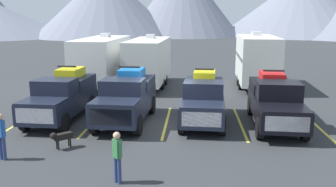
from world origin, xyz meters
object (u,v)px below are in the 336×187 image
(pickup_truck_c, at_px, (204,99))
(dog, at_px, (61,137))
(pickup_truck_b, at_px, (126,97))
(pickup_truck_d, at_px, (275,100))
(camper_trailer_a, at_px, (102,59))
(person_b, at_px, (1,133))
(person_a, at_px, (117,154))
(camper_trailer_b, at_px, (149,60))
(pickup_truck_a, at_px, (62,96))
(camper_trailer_c, at_px, (257,59))

(pickup_truck_c, relative_size, dog, 6.94)
(pickup_truck_b, relative_size, pickup_truck_d, 0.92)
(camper_trailer_a, height_order, person_b, camper_trailer_a)
(person_a, bearing_deg, camper_trailer_b, 93.41)
(pickup_truck_c, relative_size, camper_trailer_a, 0.63)
(person_b, bearing_deg, pickup_truck_b, 55.10)
(pickup_truck_a, distance_m, person_b, 5.39)
(person_b, bearing_deg, camper_trailer_c, 51.67)
(person_b, relative_size, dog, 2.24)
(pickup_truck_a, xyz_separation_m, camper_trailer_c, (10.86, 8.74, 0.88))
(camper_trailer_b, bearing_deg, person_b, -104.32)
(person_a, distance_m, dog, 3.98)
(pickup_truck_b, xyz_separation_m, camper_trailer_b, (-0.01, 8.84, 0.73))
(person_a, relative_size, person_b, 0.96)
(camper_trailer_b, xyz_separation_m, person_a, (0.92, -15.51, -0.99))
(camper_trailer_c, bearing_deg, camper_trailer_b, -178.74)
(pickup_truck_b, xyz_separation_m, camper_trailer_a, (-3.28, 8.59, 0.77))
(pickup_truck_a, distance_m, camper_trailer_c, 13.96)
(pickup_truck_d, bearing_deg, pickup_truck_c, 175.31)
(pickup_truck_d, distance_m, dog, 9.73)
(camper_trailer_a, xyz_separation_m, person_b, (-0.29, -13.70, -1.00))
(person_a, bearing_deg, camper_trailer_a, 105.37)
(pickup_truck_b, bearing_deg, pickup_truck_a, 175.27)
(pickup_truck_a, height_order, person_a, pickup_truck_a)
(pickup_truck_a, relative_size, pickup_truck_c, 1.05)
(pickup_truck_c, height_order, person_b, pickup_truck_c)
(camper_trailer_a, xyz_separation_m, dog, (1.40, -12.48, -1.50))
(pickup_truck_d, bearing_deg, person_b, -154.27)
(pickup_truck_a, xyz_separation_m, person_b, (-0.30, -5.38, -0.19))
(camper_trailer_b, xyz_separation_m, camper_trailer_c, (7.60, 0.17, 0.11))
(camper_trailer_a, height_order, dog, camper_trailer_a)
(pickup_truck_b, distance_m, person_a, 6.74)
(dog, bearing_deg, camper_trailer_c, 53.70)
(pickup_truck_b, height_order, person_a, pickup_truck_b)
(pickup_truck_a, relative_size, camper_trailer_c, 0.73)
(pickup_truck_d, xyz_separation_m, camper_trailer_b, (-7.03, 8.85, 0.77))
(pickup_truck_b, bearing_deg, dog, -115.78)
(camper_trailer_b, bearing_deg, person_a, -86.59)
(pickup_truck_b, height_order, camper_trailer_c, camper_trailer_c)
(pickup_truck_b, bearing_deg, camper_trailer_b, 90.03)
(pickup_truck_b, xyz_separation_m, pickup_truck_c, (3.70, 0.26, -0.07))
(pickup_truck_b, relative_size, camper_trailer_a, 0.64)
(pickup_truck_d, bearing_deg, pickup_truck_a, 178.44)
(camper_trailer_a, relative_size, person_a, 5.13)
(camper_trailer_a, bearing_deg, pickup_truck_d, -39.86)
(pickup_truck_a, bearing_deg, person_b, -93.22)
(pickup_truck_b, xyz_separation_m, pickup_truck_d, (7.02, -0.01, -0.04))
(pickup_truck_b, distance_m, camper_trailer_c, 11.81)
(pickup_truck_d, relative_size, camper_trailer_c, 0.78)
(pickup_truck_b, bearing_deg, pickup_truck_c, 4.07)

